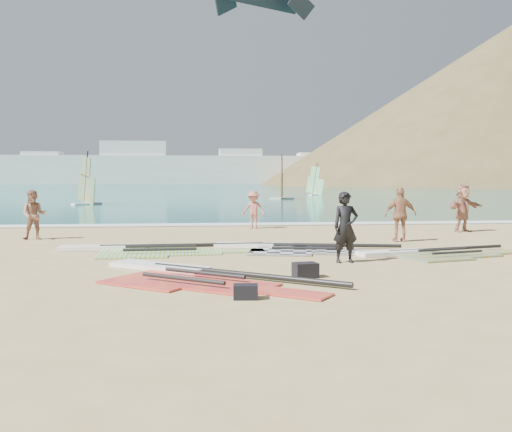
{
  "coord_description": "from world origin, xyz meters",
  "views": [
    {
      "loc": [
        -2.38,
        -13.97,
        2.26
      ],
      "look_at": [
        -0.53,
        4.0,
        1.0
      ],
      "focal_mm": 40.0,
      "sensor_mm": 36.0,
      "label": 1
    }
  ],
  "objects": [
    {
      "name": "beachgoer_left",
      "position": [
        -8.18,
        6.95,
        0.89
      ],
      "size": [
        0.91,
        0.74,
        1.77
      ],
      "primitive_type": "imported",
      "rotation": [
        0.0,
        0.0,
        0.08
      ],
      "color": "#A16B55",
      "rests_on": "ground"
    },
    {
      "name": "ground",
      "position": [
        0.0,
        0.0,
        0.0
      ],
      "size": [
        300.0,
        300.0,
        0.0
      ],
      "primitive_type": "plane",
      "color": "tan",
      "rests_on": "ground"
    },
    {
      "name": "beachgoer_mid",
      "position": [
        0.03,
        10.48,
        0.82
      ],
      "size": [
        1.22,
        0.98,
        1.64
      ],
      "primitive_type": "imported",
      "rotation": [
        0.0,
        0.0,
        -0.4
      ],
      "color": "#B3655A",
      "rests_on": "ground"
    },
    {
      "name": "gear_bag_near",
      "position": [
        0.01,
        -1.53,
        0.17
      ],
      "size": [
        0.59,
        0.48,
        0.33
      ],
      "primitive_type": "cube",
      "rotation": [
        0.0,
        0.0,
        0.2
      ],
      "color": "black",
      "rests_on": "ground"
    },
    {
      "name": "far_town",
      "position": [
        -15.72,
        150.0,
        4.49
      ],
      "size": [
        160.0,
        8.0,
        12.0
      ],
      "color": "white",
      "rests_on": "ground"
    },
    {
      "name": "windsurfer_centre",
      "position": [
        5.87,
        41.15,
        1.28
      ],
      "size": [
        2.49,
        2.89,
        4.39
      ],
      "rotation": [
        0.0,
        0.0,
        -0.21
      ],
      "color": "white",
      "rests_on": "ground"
    },
    {
      "name": "sea",
      "position": [
        0.0,
        132.0,
        0.0
      ],
      "size": [
        300.0,
        240.0,
        0.06
      ],
      "primitive_type": "cube",
      "color": "#0C4E58",
      "rests_on": "ground"
    },
    {
      "name": "windsurfer_left",
      "position": [
        -11.09,
        32.15,
        1.26
      ],
      "size": [
        2.26,
        2.28,
        4.28
      ],
      "rotation": [
        0.0,
        0.0,
        0.67
      ],
      "color": "white",
      "rests_on": "ground"
    },
    {
      "name": "gear_bag_far",
      "position": [
        -1.51,
        -3.62,
        0.13
      ],
      "size": [
        0.47,
        0.35,
        0.27
      ],
      "primitive_type": "cube",
      "rotation": [
        0.0,
        0.0,
        -0.09
      ],
      "color": "black",
      "rests_on": "ground"
    },
    {
      "name": "windsurfer_right",
      "position": [
        11.45,
        52.15,
        1.16
      ],
      "size": [
        1.93,
        1.91,
        3.84
      ],
      "rotation": [
        0.0,
        0.0,
        0.78
      ],
      "color": "white",
      "rests_on": "ground"
    },
    {
      "name": "rig_orange",
      "position": [
        4.21,
        1.6,
        0.05
      ],
      "size": [
        5.07,
        2.62,
        0.19
      ],
      "rotation": [
        0.0,
        0.0,
        0.25
      ],
      "color": "#FF8200",
      "rests_on": "ground"
    },
    {
      "name": "beachgoer_back",
      "position": [
        4.61,
        5.04,
        0.94
      ],
      "size": [
        1.12,
        0.51,
        1.88
      ],
      "primitive_type": "imported",
      "rotation": [
        0.0,
        0.0,
        3.09
      ],
      "color": "#AA6D4C",
      "rests_on": "ground"
    },
    {
      "name": "rig_grey",
      "position": [
        0.44,
        3.25,
        0.05
      ],
      "size": [
        5.81,
        2.84,
        0.2
      ],
      "rotation": [
        0.0,
        0.0,
        -0.2
      ],
      "color": "#2A2B2D",
      "rests_on": "ground"
    },
    {
      "name": "rig_green",
      "position": [
        -3.98,
        3.34,
        0.05
      ],
      "size": [
        6.29,
        2.49,
        0.2
      ],
      "rotation": [
        0.0,
        0.0,
        0.03
      ],
      "color": "#72C720",
      "rests_on": "ground"
    },
    {
      "name": "beachgoer_right",
      "position": [
        8.37,
        8.17,
        0.97
      ],
      "size": [
        1.89,
        1.24,
        1.95
      ],
      "primitive_type": "imported",
      "rotation": [
        0.0,
        0.0,
        0.41
      ],
      "color": "#B17360",
      "rests_on": "ground"
    },
    {
      "name": "person_wetsuit",
      "position": [
        1.47,
        0.52,
        0.93
      ],
      "size": [
        0.73,
        0.53,
        1.86
      ],
      "primitive_type": "imported",
      "rotation": [
        0.0,
        0.0,
        0.12
      ],
      "color": "black",
      "rests_on": "ground"
    },
    {
      "name": "rig_red",
      "position": [
        -2.59,
        -1.28,
        0.05
      ],
      "size": [
        5.3,
        4.98,
        0.2
      ],
      "rotation": [
        0.0,
        0.0,
        -0.63
      ],
      "color": "red",
      "rests_on": "ground"
    },
    {
      "name": "surf_line",
      "position": [
        0.0,
        12.3,
        0.0
      ],
      "size": [
        300.0,
        1.2,
        0.04
      ],
      "primitive_type": "cube",
      "color": "white",
      "rests_on": "ground"
    }
  ]
}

